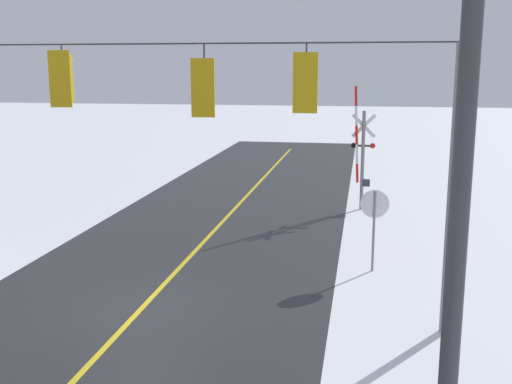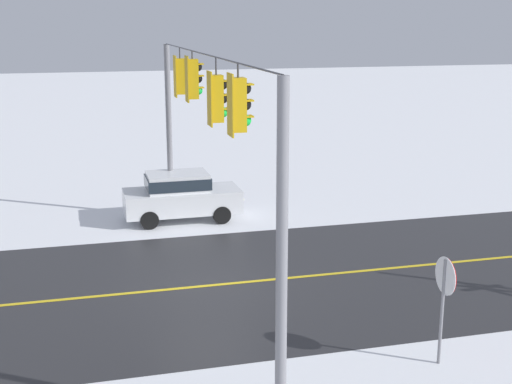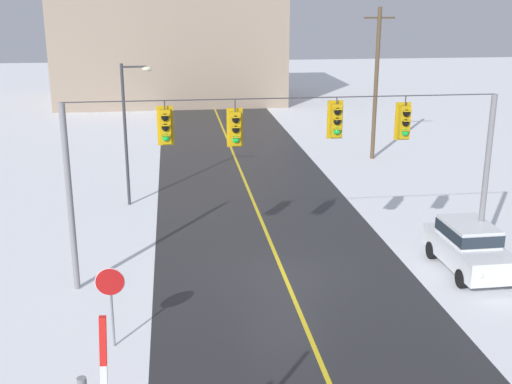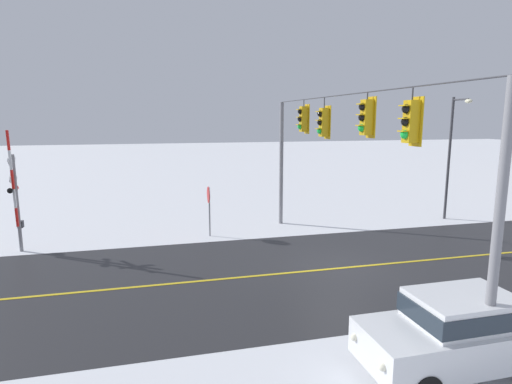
# 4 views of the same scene
# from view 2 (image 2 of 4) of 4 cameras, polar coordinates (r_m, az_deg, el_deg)

# --- Properties ---
(ground_plane) EXTENTS (160.00, 160.00, 0.00)m
(ground_plane) POSITION_cam_2_polar(r_m,az_deg,el_deg) (19.02, -4.05, -7.72)
(ground_plane) COLOR white
(signal_span) EXTENTS (14.20, 0.47, 6.22)m
(signal_span) POSITION_cam_2_polar(r_m,az_deg,el_deg) (17.86, -4.25, 5.58)
(signal_span) COLOR gray
(signal_span) RESTS_ON ground
(stop_sign) EXTENTS (0.80, 0.09, 2.35)m
(stop_sign) POSITION_cam_2_polar(r_m,az_deg,el_deg) (14.84, 15.25, -7.53)
(stop_sign) COLOR gray
(stop_sign) RESTS_ON ground
(parked_car_white) EXTENTS (1.84, 4.21, 1.74)m
(parked_car_white) POSITION_cam_2_polar(r_m,az_deg,el_deg) (24.87, -6.22, -0.20)
(parked_car_white) COLOR white
(parked_car_white) RESTS_ON ground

